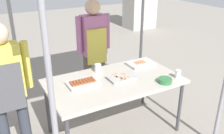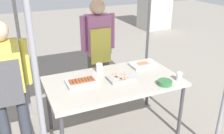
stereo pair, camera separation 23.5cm
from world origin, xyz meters
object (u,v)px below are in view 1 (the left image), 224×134
object	(u,v)px
tray_grilled_sausages	(140,64)
vendor_woman	(94,45)
tray_meat_skewers	(121,78)
drink_cup_near_edge	(98,68)
drink_cup_by_wok	(178,74)
customer_nearby	(6,85)
tray_pork_links	(83,83)
stall_table	(114,84)
condiment_bowl	(165,81)
neighbor_stall_right	(140,1)

from	to	relation	value
tray_grilled_sausages	vendor_woman	world-z (taller)	vendor_woman
tray_meat_skewers	drink_cup_near_edge	bearing A→B (deg)	117.01
drink_cup_by_wok	customer_nearby	distance (m)	1.94
tray_grilled_sausages	customer_nearby	xyz separation A→B (m)	(-1.71, -0.10, 0.15)
vendor_woman	tray_pork_links	bearing A→B (deg)	56.49
tray_grilled_sausages	tray_meat_skewers	world-z (taller)	tray_grilled_sausages
drink_cup_by_wok	stall_table	bearing A→B (deg)	155.60
drink_cup_near_edge	stall_table	bearing A→B (deg)	-76.82
tray_grilled_sausages	drink_cup_by_wok	world-z (taller)	drink_cup_by_wok
drink_cup_near_edge	drink_cup_by_wok	world-z (taller)	drink_cup_near_edge
condiment_bowl	customer_nearby	distance (m)	1.73
tray_grilled_sausages	vendor_woman	distance (m)	0.74
stall_table	drink_cup_near_edge	xyz separation A→B (m)	(-0.07, 0.30, 0.11)
neighbor_stall_right	drink_cup_near_edge	bearing A→B (deg)	-130.40
condiment_bowl	customer_nearby	bearing A→B (deg)	163.88
vendor_woman	customer_nearby	xyz separation A→B (m)	(-1.28, -0.67, -0.03)
stall_table	tray_grilled_sausages	bearing A→B (deg)	23.06
tray_meat_skewers	drink_cup_by_wok	xyz separation A→B (m)	(0.62, -0.30, 0.03)
tray_grilled_sausages	tray_pork_links	bearing A→B (deg)	-169.75
tray_meat_skewers	vendor_woman	size ratio (longest dim) A/B	0.20
condiment_bowl	neighbor_stall_right	xyz separation A→B (m)	(2.95, 4.76, 0.08)
tray_grilled_sausages	stall_table	bearing A→B (deg)	-156.94
tray_meat_skewers	condiment_bowl	size ratio (longest dim) A/B	1.98
tray_pork_links	vendor_woman	distance (m)	0.90
condiment_bowl	drink_cup_near_edge	size ratio (longest dim) A/B	1.51
tray_meat_skewers	tray_pork_links	distance (m)	0.47
drink_cup_near_edge	neighbor_stall_right	bearing A→B (deg)	49.60
tray_meat_skewers	customer_nearby	xyz separation A→B (m)	(-1.26, 0.15, 0.15)
stall_table	drink_cup_by_wok	size ratio (longest dim) A/B	15.74
drink_cup_near_edge	neighbor_stall_right	distance (m)	5.41
tray_pork_links	customer_nearby	bearing A→B (deg)	175.31
stall_table	neighbor_stall_right	distance (m)	5.60
stall_table	vendor_woman	size ratio (longest dim) A/B	1.00
drink_cup_near_edge	condiment_bowl	bearing A→B (deg)	-49.16
tray_pork_links	customer_nearby	world-z (taller)	customer_nearby
tray_meat_skewers	neighbor_stall_right	xyz separation A→B (m)	(3.35, 4.43, 0.09)
condiment_bowl	vendor_woman	xyz separation A→B (m)	(-0.38, 1.15, 0.17)
drink_cup_near_edge	vendor_woman	size ratio (longest dim) A/B	0.07
tray_pork_links	customer_nearby	xyz separation A→B (m)	(-0.80, 0.07, 0.14)
tray_grilled_sausages	tray_pork_links	world-z (taller)	tray_pork_links
tray_grilled_sausages	neighbor_stall_right	bearing A→B (deg)	55.33
stall_table	condiment_bowl	world-z (taller)	condiment_bowl
neighbor_stall_right	customer_nearby	bearing A→B (deg)	-137.08
drink_cup_by_wok	neighbor_stall_right	xyz separation A→B (m)	(2.73, 4.74, 0.05)
drink_cup_near_edge	customer_nearby	distance (m)	1.12
drink_cup_near_edge	tray_pork_links	bearing A→B (deg)	-142.95
stall_table	tray_meat_skewers	distance (m)	0.12
customer_nearby	drink_cup_by_wok	bearing A→B (deg)	-13.53
tray_meat_skewers	condiment_bowl	distance (m)	0.52
tray_pork_links	vendor_woman	xyz separation A→B (m)	(0.49, 0.74, 0.17)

